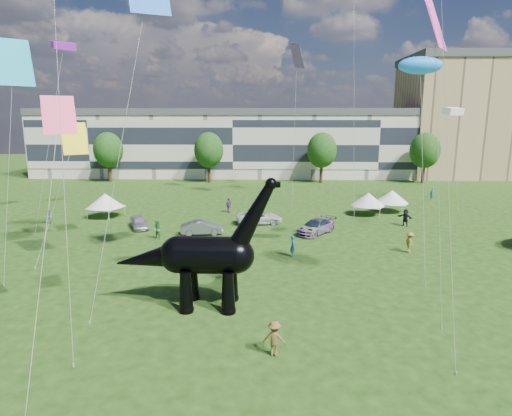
{
  "coord_description": "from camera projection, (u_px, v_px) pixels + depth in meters",
  "views": [
    {
      "loc": [
        -1.61,
        -22.93,
        11.65
      ],
      "look_at": [
        -2.42,
        8.0,
        5.0
      ],
      "focal_mm": 30.0,
      "sensor_mm": 36.0,
      "label": 1
    }
  ],
  "objects": [
    {
      "name": "car_silver",
      "position": [
        139.0,
        222.0,
        45.3
      ],
      "size": [
        3.12,
        4.27,
        1.35
      ],
      "primitive_type": "imported",
      "rotation": [
        0.0,
        0.0,
        0.44
      ],
      "color": "silver",
      "rests_on": "ground"
    },
    {
      "name": "car_white",
      "position": [
        259.0,
        217.0,
        47.24
      ],
      "size": [
        5.37,
        3.1,
        1.41
      ],
      "primitive_type": "imported",
      "rotation": [
        0.0,
        0.0,
        1.73
      ],
      "color": "silver",
      "rests_on": "ground"
    },
    {
      "name": "ground",
      "position": [
        294.0,
        321.0,
        24.82
      ],
      "size": [
        220.0,
        220.0,
        0.0
      ],
      "primitive_type": "plane",
      "color": "#16330C",
      "rests_on": "ground"
    },
    {
      "name": "car_dark",
      "position": [
        316.0,
        226.0,
        43.24
      ],
      "size": [
        4.78,
        5.19,
        1.46
      ],
      "primitive_type": "imported",
      "rotation": [
        0.0,
        0.0,
        -0.69
      ],
      "color": "#595960",
      "rests_on": "ground"
    },
    {
      "name": "tree_mid_right",
      "position": [
        322.0,
        147.0,
        75.08
      ],
      "size": [
        5.2,
        5.2,
        9.44
      ],
      "color": "#382314",
      "rests_on": "ground"
    },
    {
      "name": "dinosaur_sculpture",
      "position": [
        201.0,
        257.0,
        26.23
      ],
      "size": [
        10.31,
        2.89,
        8.45
      ],
      "rotation": [
        0.0,
        0.0,
        -0.03
      ],
      "color": "black",
      "rests_on": "ground"
    },
    {
      "name": "apartment_block",
      "position": [
        476.0,
        120.0,
        85.0
      ],
      "size": [
        28.0,
        18.0,
        22.0
      ],
      "primitive_type": "cube",
      "color": "tan",
      "rests_on": "ground"
    },
    {
      "name": "visitors",
      "position": [
        288.0,
        233.0,
        40.19
      ],
      "size": [
        48.2,
        41.77,
        1.88
      ],
      "color": "#235880",
      "rests_on": "ground"
    },
    {
      "name": "tree_mid_left",
      "position": [
        209.0,
        147.0,
        75.6
      ],
      "size": [
        5.2,
        5.2,
        9.44
      ],
      "color": "#382314",
      "rests_on": "ground"
    },
    {
      "name": "tree_far_right",
      "position": [
        425.0,
        148.0,
        74.62
      ],
      "size": [
        5.2,
        5.2,
        9.44
      ],
      "color": "#382314",
      "rests_on": "ground"
    },
    {
      "name": "car_grey",
      "position": [
        202.0,
        228.0,
        42.91
      ],
      "size": [
        4.37,
        2.08,
        1.38
      ],
      "primitive_type": "imported",
      "rotation": [
        0.0,
        0.0,
        1.72
      ],
      "color": "slate",
      "rests_on": "ground"
    },
    {
      "name": "gazebo_near",
      "position": [
        368.0,
        199.0,
        51.12
      ],
      "size": [
        4.84,
        4.84,
        2.73
      ],
      "rotation": [
        0.0,
        0.0,
        -0.28
      ],
      "color": "silver",
      "rests_on": "ground"
    },
    {
      "name": "gazebo_left",
      "position": [
        105.0,
        201.0,
        49.9
      ],
      "size": [
        5.1,
        5.1,
        2.85
      ],
      "rotation": [
        0.0,
        0.0,
        -0.29
      ],
      "color": "white",
      "rests_on": "ground"
    },
    {
      "name": "tree_far_left",
      "position": [
        108.0,
        147.0,
        76.06
      ],
      "size": [
        5.2,
        5.2,
        9.44
      ],
      "color": "#382314",
      "rests_on": "ground"
    },
    {
      "name": "terrace_row",
      "position": [
        235.0,
        145.0,
        84.35
      ],
      "size": [
        78.0,
        11.0,
        12.0
      ],
      "primitive_type": "cube",
      "color": "beige",
      "rests_on": "ground"
    },
    {
      "name": "gazebo_far",
      "position": [
        392.0,
        197.0,
        52.73
      ],
      "size": [
        4.64,
        4.64,
        2.75
      ],
      "rotation": [
        0.0,
        0.0,
        -0.19
      ],
      "color": "silver",
      "rests_on": "ground"
    }
  ]
}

